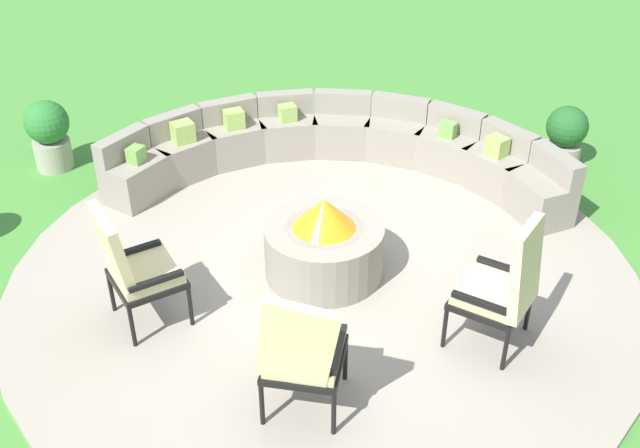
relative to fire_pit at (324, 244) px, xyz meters
The scene contains 9 objects.
ground_plane 0.36m from the fire_pit, ahead, with size 24.00×24.00×0.00m, color #478C38.
patio_circle 0.33m from the fire_pit, ahead, with size 5.65×5.65×0.06m, color #9E9384.
fire_pit is the anchor object (origin of this frame).
curved_stone_bench 1.83m from the fire_pit, 74.87° to the left, with size 4.62×2.39×0.69m.
lounge_chair_front_left 1.67m from the fire_pit, 166.27° to the right, with size 0.72×0.71×1.12m.
lounge_chair_front_right 1.68m from the fire_pit, 105.82° to the right, with size 0.73×0.76×1.14m.
lounge_chair_back_left 1.68m from the fire_pit, 44.24° to the right, with size 0.78×0.82×1.15m.
potted_plant_0 3.45m from the fire_pit, 27.77° to the left, with size 0.46×0.46×0.71m.
potted_plant_1 3.68m from the fire_pit, 135.54° to the left, with size 0.49×0.49×0.80m.
Camera 1 is at (-1.00, -5.34, 4.15)m, focal length 42.06 mm.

